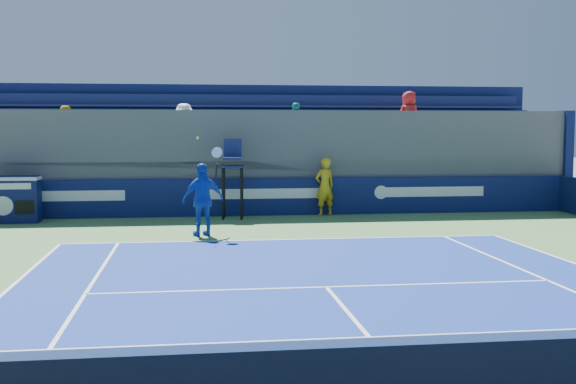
{
  "coord_description": "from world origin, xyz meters",
  "views": [
    {
      "loc": [
        -2.31,
        -5.85,
        2.78
      ],
      "look_at": [
        0.0,
        11.5,
        1.25
      ],
      "focal_mm": 45.0,
      "sensor_mm": 36.0,
      "label": 1
    }
  ],
  "objects": [
    {
      "name": "back_hoarding",
      "position": [
        0.0,
        17.1,
        0.6
      ],
      "size": [
        20.4,
        0.21,
        1.2
      ],
      "color": "#0D1549",
      "rests_on": "ground"
    },
    {
      "name": "match_clock",
      "position": [
        -7.48,
        16.28,
        0.74
      ],
      "size": [
        1.33,
        0.74,
        1.4
      ],
      "color": "#0E1447",
      "rests_on": "ground"
    },
    {
      "name": "umpire_chair",
      "position": [
        -1.08,
        16.37,
        1.53
      ],
      "size": [
        0.77,
        0.77,
        2.48
      ],
      "color": "black",
      "rests_on": "ground"
    },
    {
      "name": "ball_person",
      "position": [
        1.89,
        16.78,
        0.94
      ],
      "size": [
        0.79,
        0.64,
        1.86
      ],
      "primitive_type": "imported",
      "rotation": [
        0.0,
        0.0,
        3.47
      ],
      "color": "gold",
      "rests_on": "apron"
    },
    {
      "name": "stadium_seating",
      "position": [
        0.0,
        19.14,
        1.84
      ],
      "size": [
        21.0,
        4.05,
        4.4
      ],
      "color": "#515156",
      "rests_on": "ground"
    },
    {
      "name": "tennis_player",
      "position": [
        -2.04,
        12.81,
        0.96
      ],
      "size": [
        1.2,
        0.8,
        2.57
      ],
      "color": "#1642B4",
      "rests_on": "apron"
    }
  ]
}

